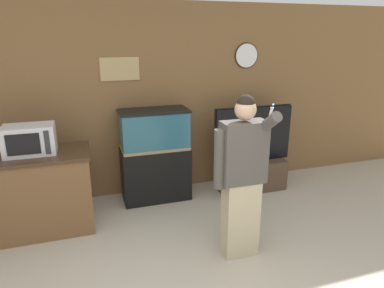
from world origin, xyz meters
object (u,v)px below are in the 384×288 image
microwave (30,140)px  person_standing (242,176)px  aquarium_on_stand (155,155)px  counter_island (21,194)px  tv_on_stand (252,166)px

microwave → person_standing: 2.30m
microwave → aquarium_on_stand: (1.44, 0.38, -0.46)m
counter_island → tv_on_stand: (2.99, 0.24, -0.10)m
counter_island → tv_on_stand: 3.00m
person_standing → aquarium_on_stand: bearing=109.3°
counter_island → aquarium_on_stand: aquarium_on_stand is taller
counter_island → tv_on_stand: size_ratio=1.25×
microwave → person_standing: person_standing is taller
microwave → tv_on_stand: size_ratio=0.43×
counter_island → person_standing: bearing=-28.0°
counter_island → microwave: bearing=1.4°
microwave → aquarium_on_stand: bearing=14.6°
microwave → tv_on_stand: bearing=4.7°
microwave → tv_on_stand: (2.83, 0.23, -0.73)m
aquarium_on_stand → tv_on_stand: bearing=-5.9°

